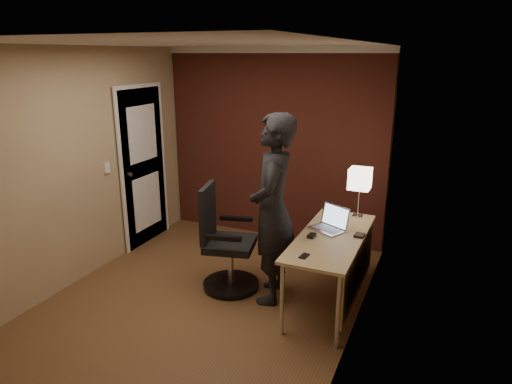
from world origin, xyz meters
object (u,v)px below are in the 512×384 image
desk_lamp (360,179)px  wallet (359,235)px  desk (338,249)px  mouse (312,236)px  phone (304,256)px  person (273,210)px  laptop (331,223)px  office_chair (224,245)px

desk_lamp → wallet: 0.70m
desk → mouse: size_ratio=15.00×
phone → desk_lamp: bearing=86.9°
phone → wallet: wallet is taller
desk_lamp → person: 1.04m
phone → laptop: bearing=93.7°
laptop → wallet: (0.30, -0.08, -0.05)m
desk_lamp → wallet: desk_lamp is taller
laptop → phone: size_ratio=3.59×
desk_lamp → phone: size_ratio=4.65×
phone → mouse: bearing=105.8°
phone → person: bearing=143.7°
laptop → person: person is taller
desk → phone: phone is taller
wallet → mouse: bearing=-153.7°
desk → office_chair: size_ratio=1.35×
desk → laptop: 0.29m
office_chair → wallet: bearing=8.8°
person → wallet: bearing=90.7°
wallet → person: person is taller
office_chair → person: size_ratio=0.58×
office_chair → mouse: bearing=0.3°
laptop → wallet: bearing=-15.0°
laptop → office_chair: size_ratio=0.37×
wallet → person: 0.87m
laptop → phone: (-0.05, -0.73, -0.06)m
office_chair → laptop: bearing=15.4°
person → office_chair: bearing=-101.0°
laptop → desk: bearing=-54.1°
mouse → phone: bearing=-74.1°
desk → phone: 0.60m
desk → phone: size_ratio=13.04×
desk_lamp → person: bearing=-133.0°
desk_lamp → office_chair: (-1.23, -0.76, -0.66)m
desk_lamp → wallet: bearing=-76.9°
desk → desk_lamp: desk_lamp is taller
mouse → person: person is taller
mouse → desk: bearing=32.5°
desk → mouse: (-0.24, -0.11, 0.14)m
mouse → person: (-0.41, 0.01, 0.20)m
desk → office_chair: 1.20m
desk → desk_lamp: 0.84m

